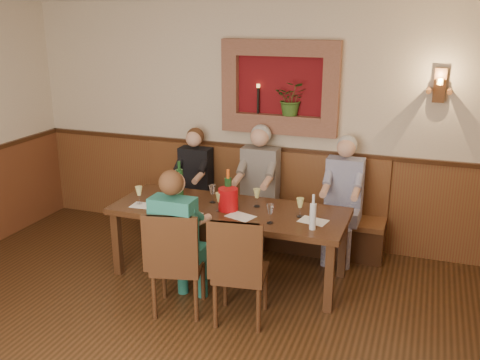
# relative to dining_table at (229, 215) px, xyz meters

# --- Properties ---
(room_shell) EXTENTS (6.04, 6.04, 2.82)m
(room_shell) POSITION_rel_dining_table_xyz_m (0.00, -1.85, 1.21)
(room_shell) COLOR beige
(room_shell) RESTS_ON ground
(wainscoting) EXTENTS (6.02, 6.02, 1.15)m
(wainscoting) POSITION_rel_dining_table_xyz_m (0.00, -1.85, -0.09)
(wainscoting) COLOR brown
(wainscoting) RESTS_ON ground
(wall_niche) EXTENTS (1.36, 0.30, 1.06)m
(wall_niche) POSITION_rel_dining_table_xyz_m (0.24, 1.09, 1.13)
(wall_niche) COLOR maroon
(wall_niche) RESTS_ON ground
(wall_sconce) EXTENTS (0.25, 0.20, 0.35)m
(wall_sconce) POSITION_rel_dining_table_xyz_m (1.90, 1.08, 1.27)
(wall_sconce) COLOR brown
(wall_sconce) RESTS_ON ground
(dining_table) EXTENTS (2.40, 0.90, 0.75)m
(dining_table) POSITION_rel_dining_table_xyz_m (0.00, 0.00, 0.00)
(dining_table) COLOR #321D0F
(dining_table) RESTS_ON ground
(bench) EXTENTS (3.00, 0.45, 1.11)m
(bench) POSITION_rel_dining_table_xyz_m (0.00, 0.94, -0.35)
(bench) COLOR #381E0F
(bench) RESTS_ON ground
(chair_near_left) EXTENTS (0.54, 0.54, 1.01)m
(chair_near_left) POSITION_rel_dining_table_xyz_m (-0.19, -0.82, -0.38)
(chair_near_left) COLOR #321D0F
(chair_near_left) RESTS_ON ground
(chair_near_right) EXTENTS (0.51, 0.51, 1.01)m
(chair_near_right) POSITION_rel_dining_table_xyz_m (0.40, -0.78, -0.38)
(chair_near_right) COLOR #321D0F
(chair_near_right) RESTS_ON ground
(person_bench_left) EXTENTS (0.39, 0.47, 1.35)m
(person_bench_left) POSITION_rel_dining_table_xyz_m (-0.79, 0.84, -0.12)
(person_bench_left) COLOR black
(person_bench_left) RESTS_ON ground
(person_bench_mid) EXTENTS (0.43, 0.53, 1.44)m
(person_bench_mid) POSITION_rel_dining_table_xyz_m (0.04, 0.84, -0.08)
(person_bench_mid) COLOR #595251
(person_bench_mid) RESTS_ON ground
(person_bench_right) EXTENTS (0.41, 0.50, 1.39)m
(person_bench_right) POSITION_rel_dining_table_xyz_m (1.02, 0.84, -0.10)
(person_bench_right) COLOR navy
(person_bench_right) RESTS_ON ground
(person_chair_front) EXTENTS (0.40, 0.49, 1.38)m
(person_chair_front) POSITION_rel_dining_table_xyz_m (-0.19, -0.78, -0.11)
(person_chair_front) COLOR #195459
(person_chair_front) RESTS_ON ground
(spittoon_bucket) EXTENTS (0.25, 0.25, 0.23)m
(spittoon_bucket) POSITION_rel_dining_table_xyz_m (0.01, -0.04, 0.19)
(spittoon_bucket) COLOR red
(spittoon_bucket) RESTS_ON dining_table
(wine_bottle_green_a) EXTENTS (0.09, 0.09, 0.40)m
(wine_bottle_green_a) POSITION_rel_dining_table_xyz_m (-0.02, 0.04, 0.24)
(wine_bottle_green_a) COLOR #19471E
(wine_bottle_green_a) RESTS_ON dining_table
(wine_bottle_green_b) EXTENTS (0.08, 0.08, 0.41)m
(wine_bottle_green_b) POSITION_rel_dining_table_xyz_m (-0.61, 0.12, 0.24)
(wine_bottle_green_b) COLOR #19471E
(wine_bottle_green_b) RESTS_ON dining_table
(water_bottle) EXTENTS (0.08, 0.08, 0.34)m
(water_bottle) POSITION_rel_dining_table_xyz_m (0.92, -0.25, 0.21)
(water_bottle) COLOR silver
(water_bottle) RESTS_ON dining_table
(tasting_sheet_a) EXTENTS (0.26, 0.19, 0.00)m
(tasting_sheet_a) POSITION_rel_dining_table_xyz_m (-0.87, -0.22, 0.08)
(tasting_sheet_a) COLOR white
(tasting_sheet_a) RESTS_ON dining_table
(tasting_sheet_b) EXTENTS (0.31, 0.26, 0.00)m
(tasting_sheet_b) POSITION_rel_dining_table_xyz_m (0.19, -0.18, 0.08)
(tasting_sheet_b) COLOR white
(tasting_sheet_b) RESTS_ON dining_table
(tasting_sheet_c) EXTENTS (0.30, 0.24, 0.00)m
(tasting_sheet_c) POSITION_rel_dining_table_xyz_m (0.88, -0.05, 0.08)
(tasting_sheet_c) COLOR white
(tasting_sheet_c) RESTS_ON dining_table
(tasting_sheet_d) EXTENTS (0.34, 0.28, 0.00)m
(tasting_sheet_d) POSITION_rel_dining_table_xyz_m (-0.36, -0.28, 0.08)
(tasting_sheet_d) COLOR white
(tasting_sheet_d) RESTS_ON dining_table
(wine_glass_0) EXTENTS (0.08, 0.08, 0.19)m
(wine_glass_0) POSITION_rel_dining_table_xyz_m (-0.23, -0.35, 0.17)
(wine_glass_0) COLOR #D3D881
(wine_glass_0) RESTS_ON dining_table
(wine_glass_1) EXTENTS (0.08, 0.08, 0.19)m
(wine_glass_1) POSITION_rel_dining_table_xyz_m (0.51, -0.25, 0.17)
(wine_glass_1) COLOR white
(wine_glass_1) RESTS_ON dining_table
(wine_glass_2) EXTENTS (0.08, 0.08, 0.19)m
(wine_glass_2) POSITION_rel_dining_table_xyz_m (-0.07, -0.10, 0.17)
(wine_glass_2) COLOR #D3D881
(wine_glass_2) RESTS_ON dining_table
(wine_glass_3) EXTENTS (0.08, 0.08, 0.19)m
(wine_glass_3) POSITION_rel_dining_table_xyz_m (0.25, 0.15, 0.17)
(wine_glass_3) COLOR #D3D881
(wine_glass_3) RESTS_ON dining_table
(wine_glass_4) EXTENTS (0.08, 0.08, 0.19)m
(wine_glass_4) POSITION_rel_dining_table_xyz_m (-0.77, 0.07, 0.17)
(wine_glass_4) COLOR white
(wine_glass_4) RESTS_ON dining_table
(wine_glass_5) EXTENTS (0.08, 0.08, 0.19)m
(wine_glass_5) POSITION_rel_dining_table_xyz_m (-0.93, -0.19, 0.17)
(wine_glass_5) COLOR #D3D881
(wine_glass_5) RESTS_ON dining_table
(wine_glass_6) EXTENTS (0.08, 0.08, 0.19)m
(wine_glass_6) POSITION_rel_dining_table_xyz_m (-0.23, 0.11, 0.17)
(wine_glass_6) COLOR white
(wine_glass_6) RESTS_ON dining_table
(wine_glass_7) EXTENTS (0.08, 0.08, 0.19)m
(wine_glass_7) POSITION_rel_dining_table_xyz_m (0.73, 0.02, 0.17)
(wine_glass_7) COLOR #D3D881
(wine_glass_7) RESTS_ON dining_table
(wine_glass_8) EXTENTS (0.08, 0.08, 0.19)m
(wine_glass_8) POSITION_rel_dining_table_xyz_m (-0.57, -0.23, 0.17)
(wine_glass_8) COLOR #D3D881
(wine_glass_8) RESTS_ON dining_table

